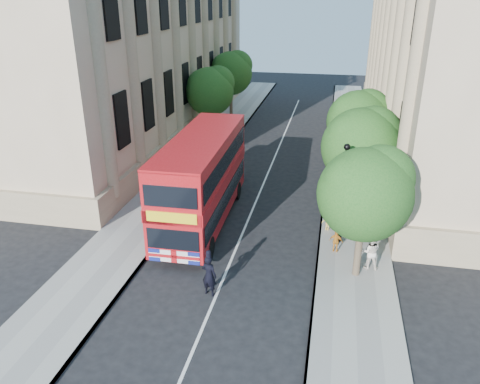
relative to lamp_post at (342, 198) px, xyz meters
The scene contains 17 objects.
ground 8.20m from the lamp_post, 129.81° to the right, with size 120.00×120.00×0.00m, color black.
pavement_right 4.75m from the lamp_post, 79.38° to the left, with size 3.50×80.00×0.12m, color gray.
pavement_left 11.73m from the lamp_post, 159.59° to the left, with size 3.50×80.00×0.12m, color gray.
building_right 21.06m from the lamp_post, 63.95° to the left, with size 12.00×38.00×18.00m, color tan.
building_left 26.82m from the lamp_post, 136.25° to the left, with size 12.00×38.00×18.00m, color tan.
tree_right_near 3.54m from the lamp_post, 74.15° to the right, with size 4.00×4.00×6.08m.
tree_right_mid 3.70m from the lamp_post, 74.48° to the left, with size 4.20×4.20×6.37m.
tree_right_far 9.25m from the lamp_post, 84.67° to the left, with size 4.00×4.00×6.15m.
tree_left_far 19.52m from the lamp_post, 124.35° to the left, with size 4.00×4.00×6.30m.
tree_left_back 26.51m from the lamp_post, 114.51° to the left, with size 4.20×4.20×6.65m.
lamp_post is the anchor object (origin of this frame).
double_decker_bus 7.45m from the lamp_post, behind, with size 2.98×10.46×4.81m.
box_van 10.32m from the lamp_post, 140.37° to the left, with size 2.22×4.84×2.70m.
police_constable 7.89m from the lamp_post, 133.29° to the right, with size 0.68×0.45×1.86m, color black.
woman_pedestrian 3.13m from the lamp_post, 59.27° to the right, with size 0.84×0.65×1.72m, color white.
child_a 2.16m from the lamp_post, 96.83° to the right, with size 0.67×0.28×1.14m, color orange.
child_b 2.27m from the lamp_post, 118.79° to the left, with size 0.64×0.37×0.99m, color #F5C853.
Camera 1 is at (4.30, -15.59, 11.82)m, focal length 35.00 mm.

